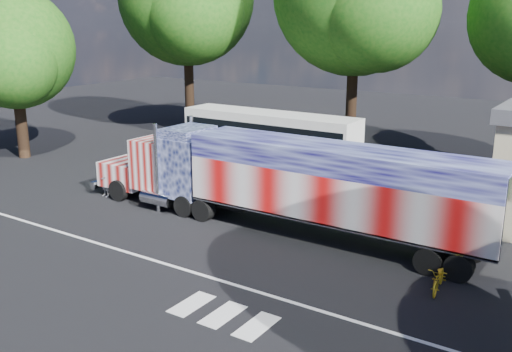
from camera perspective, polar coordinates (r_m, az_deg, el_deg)
The scene contains 7 objects.
ground at distance 23.06m, azimuth -4.15°, elevation -6.20°, with size 100.00×100.00×0.00m, color black.
lane_markings at distance 19.39m, azimuth -6.98°, elevation -10.56°, with size 30.00×2.67×0.01m.
semi_truck at distance 23.31m, azimuth 2.84°, elevation -0.47°, with size 19.19×3.03×4.09m.
coach_bus at distance 33.99m, azimuth 1.35°, elevation 3.77°, with size 11.06×2.57×3.22m.
woman at distance 29.06m, azimuth -14.87°, elevation -0.37°, with size 0.62×0.41×1.70m, color slate.
bicycle at distance 19.46m, azimuth 17.84°, elevation -9.72°, with size 0.58×1.65×0.87m, color gold.
tree_w_a at distance 38.42m, azimuth -23.06°, elevation 11.59°, with size 7.75×7.38×10.51m.
Camera 1 is at (13.22, -16.93, 8.39)m, focal length 40.00 mm.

